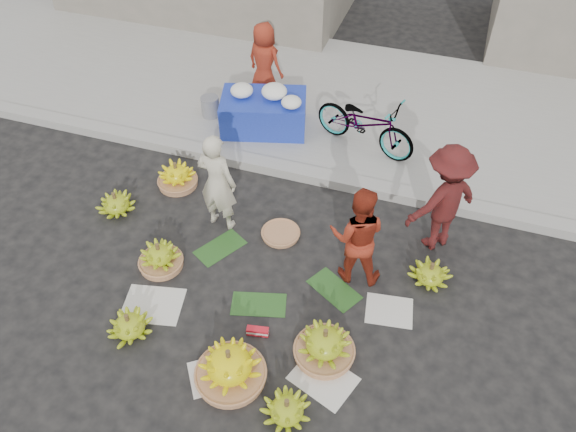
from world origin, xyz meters
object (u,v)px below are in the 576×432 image
(banana_bunch_0, at_px, (160,257))
(flower_table, at_px, (264,111))
(vendor_cream, at_px, (217,182))
(bicycle, at_px, (365,123))
(banana_bunch_4, at_px, (325,344))

(banana_bunch_0, distance_m, flower_table, 3.09)
(vendor_cream, height_order, flower_table, vendor_cream)
(vendor_cream, bearing_deg, bicycle, -118.72)
(banana_bunch_4, bearing_deg, flower_table, 118.94)
(banana_bunch_0, xyz_separation_m, flower_table, (0.29, 3.06, 0.27))
(flower_table, xyz_separation_m, bicycle, (1.62, 0.01, 0.12))
(banana_bunch_0, height_order, flower_table, flower_table)
(vendor_cream, bearing_deg, flower_table, -80.22)
(banana_bunch_4, height_order, vendor_cream, vendor_cream)
(vendor_cream, relative_size, bicycle, 0.88)
(banana_bunch_0, distance_m, bicycle, 3.64)
(banana_bunch_0, xyz_separation_m, bicycle, (1.90, 3.08, 0.39))
(banana_bunch_4, relative_size, flower_table, 0.49)
(banana_bunch_0, distance_m, banana_bunch_4, 2.39)
(flower_table, relative_size, bicycle, 0.90)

